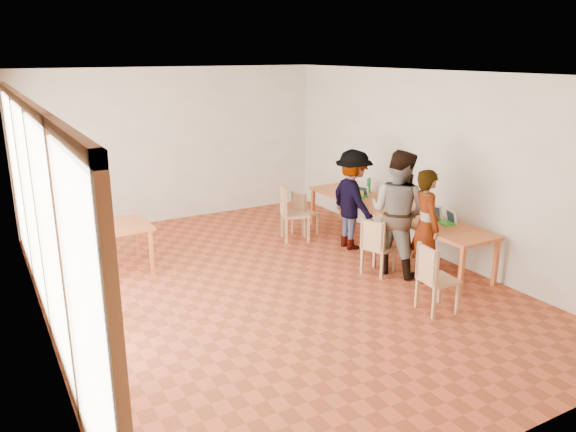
% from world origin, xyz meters
% --- Properties ---
extents(ground, '(8.00, 8.00, 0.00)m').
position_xyz_m(ground, '(0.00, 0.00, 0.00)').
color(ground, '#AB4929').
rests_on(ground, ground).
extents(wall_back, '(6.00, 0.10, 3.00)m').
position_xyz_m(wall_back, '(0.00, 4.00, 1.50)').
color(wall_back, silver).
rests_on(wall_back, ground).
extents(wall_front, '(6.00, 0.10, 3.00)m').
position_xyz_m(wall_front, '(0.00, -4.00, 1.50)').
color(wall_front, silver).
rests_on(wall_front, ground).
extents(wall_right, '(0.10, 8.00, 3.00)m').
position_xyz_m(wall_right, '(3.00, 0.00, 1.50)').
color(wall_right, silver).
rests_on(wall_right, ground).
extents(window_wall, '(0.10, 8.00, 3.00)m').
position_xyz_m(window_wall, '(-2.96, 0.00, 1.50)').
color(window_wall, white).
rests_on(window_wall, ground).
extents(ceiling, '(6.00, 8.00, 0.04)m').
position_xyz_m(ceiling, '(0.00, 0.00, 3.02)').
color(ceiling, white).
rests_on(ceiling, wall_back).
extents(communal_table, '(0.80, 4.00, 0.75)m').
position_xyz_m(communal_table, '(2.50, 0.37, 0.70)').
color(communal_table, '#C8622C').
rests_on(communal_table, ground).
extents(side_table, '(0.90, 0.90, 0.75)m').
position_xyz_m(side_table, '(-1.75, 1.67, 0.67)').
color(side_table, '#C8622C').
rests_on(side_table, ground).
extents(chair_near, '(0.48, 0.48, 0.49)m').
position_xyz_m(chair_near, '(1.42, -1.77, 0.56)').
color(chair_near, tan).
rests_on(chair_near, ground).
extents(chair_mid, '(0.52, 0.52, 0.47)m').
position_xyz_m(chair_mid, '(1.58, -0.39, 0.54)').
color(chair_mid, tan).
rests_on(chair_mid, ground).
extents(chair_far, '(0.59, 0.59, 0.53)m').
position_xyz_m(chair_far, '(1.26, 1.68, 0.61)').
color(chair_far, tan).
rests_on(chair_far, ground).
extents(chair_empty, '(0.46, 0.46, 0.43)m').
position_xyz_m(chair_empty, '(1.62, 1.83, 0.50)').
color(chair_empty, tan).
rests_on(chair_empty, ground).
extents(chair_spare, '(0.48, 0.48, 0.46)m').
position_xyz_m(chair_spare, '(-2.41, 0.01, 0.53)').
color(chair_spare, tan).
rests_on(chair_spare, ground).
extents(person_near, '(0.57, 0.71, 1.67)m').
position_xyz_m(person_near, '(2.11, -0.87, 0.84)').
color(person_near, gray).
rests_on(person_near, ground).
extents(person_mid, '(1.00, 1.12, 1.90)m').
position_xyz_m(person_mid, '(1.94, -0.44, 0.95)').
color(person_mid, gray).
rests_on(person_mid, ground).
extents(person_far, '(0.72, 1.15, 1.71)m').
position_xyz_m(person_far, '(2.01, 0.80, 0.86)').
color(person_far, gray).
rests_on(person_far, ground).
extents(laptop_near, '(0.26, 0.29, 0.21)m').
position_xyz_m(laptop_near, '(2.67, -0.76, 0.81)').
color(laptop_near, green).
rests_on(laptop_near, communal_table).
extents(laptop_mid, '(0.31, 0.33, 0.23)m').
position_xyz_m(laptop_mid, '(2.63, -0.46, 0.81)').
color(laptop_mid, green).
rests_on(laptop_mid, communal_table).
extents(laptop_far, '(0.26, 0.27, 0.20)m').
position_xyz_m(laptop_far, '(2.53, 1.24, 0.80)').
color(laptop_far, green).
rests_on(laptop_far, communal_table).
extents(yellow_mug, '(0.14, 0.14, 0.11)m').
position_xyz_m(yellow_mug, '(2.47, 1.21, 0.80)').
color(yellow_mug, yellow).
rests_on(yellow_mug, communal_table).
extents(green_bottle, '(0.07, 0.07, 0.28)m').
position_xyz_m(green_bottle, '(2.79, 1.39, 0.89)').
color(green_bottle, '#186C38').
rests_on(green_bottle, communal_table).
extents(clear_glass, '(0.07, 0.07, 0.09)m').
position_xyz_m(clear_glass, '(2.19, 1.19, 0.80)').
color(clear_glass, silver).
rests_on(clear_glass, communal_table).
extents(condiment_cup, '(0.08, 0.08, 0.06)m').
position_xyz_m(condiment_cup, '(2.47, -0.56, 0.78)').
color(condiment_cup, white).
rests_on(condiment_cup, communal_table).
extents(pink_phone, '(0.05, 0.10, 0.01)m').
position_xyz_m(pink_phone, '(2.26, 0.02, 0.76)').
color(pink_phone, '#CA3D67').
rests_on(pink_phone, communal_table).
extents(black_pouch, '(0.16, 0.26, 0.09)m').
position_xyz_m(black_pouch, '(2.28, 1.47, 0.80)').
color(black_pouch, black).
rests_on(black_pouch, communal_table).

